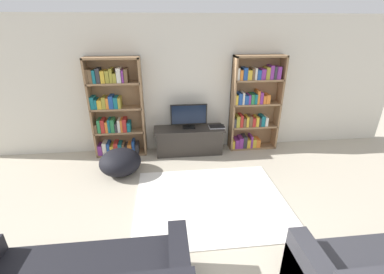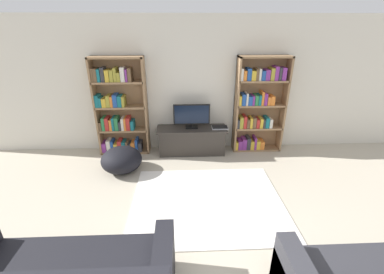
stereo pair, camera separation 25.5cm
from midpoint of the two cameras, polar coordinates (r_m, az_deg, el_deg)
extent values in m
cube|color=silver|center=(5.13, -2.98, 11.17)|extent=(8.80, 0.06, 2.60)
cube|color=#93704C|center=(5.23, -22.71, 5.61)|extent=(0.04, 0.30, 1.89)
cube|color=#93704C|center=(5.05, -12.36, 6.30)|extent=(0.04, 0.30, 1.89)
cube|color=#93704C|center=(5.24, -17.38, 6.41)|extent=(0.98, 0.04, 1.89)
cube|color=#93704C|center=(4.93, -19.01, 16.28)|extent=(0.98, 0.30, 0.04)
cube|color=#93704C|center=(5.46, -16.44, -3.33)|extent=(0.94, 0.30, 0.04)
cube|color=#7F338C|center=(5.49, -20.83, -2.47)|extent=(0.08, 0.24, 0.19)
cube|color=silver|center=(5.46, -19.97, -2.18)|extent=(0.08, 0.24, 0.25)
cube|color=#234C99|center=(5.44, -19.22, -2.22)|extent=(0.05, 0.24, 0.23)
cube|color=gold|center=(5.44, -18.50, -2.46)|extent=(0.07, 0.24, 0.18)
cube|color=#B72D28|center=(5.41, -17.71, -2.17)|extent=(0.08, 0.24, 0.23)
cube|color=#196B75|center=(5.40, -16.88, -2.24)|extent=(0.07, 0.24, 0.21)
cube|color=brown|center=(5.38, -16.20, -2.21)|extent=(0.04, 0.24, 0.21)
cube|color=#333338|center=(5.38, -15.61, -2.39)|extent=(0.05, 0.24, 0.17)
cube|color=orange|center=(5.37, -14.90, -2.26)|extent=(0.08, 0.24, 0.19)
cube|color=#234C99|center=(5.34, -14.15, -1.92)|extent=(0.05, 0.24, 0.26)
cube|color=#333338|center=(5.35, -13.39, -2.23)|extent=(0.07, 0.24, 0.19)
cube|color=#93704C|center=(5.27, -17.03, 1.26)|extent=(0.94, 0.30, 0.04)
cube|color=brown|center=(5.32, -21.70, 1.99)|extent=(0.05, 0.24, 0.17)
cube|color=#2D7F47|center=(5.29, -21.10, 2.46)|extent=(0.06, 0.24, 0.25)
cube|color=#B72D28|center=(5.27, -20.37, 2.48)|extent=(0.07, 0.24, 0.25)
cube|color=orange|center=(5.26, -19.63, 2.35)|extent=(0.05, 0.24, 0.22)
cube|color=#196B75|center=(5.24, -19.13, 2.57)|extent=(0.04, 0.24, 0.25)
cube|color=#2D7F47|center=(5.23, -18.45, 2.60)|extent=(0.07, 0.24, 0.25)
cube|color=#333338|center=(5.23, -17.71, 2.24)|extent=(0.05, 0.24, 0.17)
cube|color=silver|center=(5.20, -17.18, 2.59)|extent=(0.05, 0.24, 0.24)
cube|color=orange|center=(5.20, -16.67, 2.62)|extent=(0.04, 0.24, 0.24)
cube|color=#B72D28|center=(5.18, -16.03, 2.72)|extent=(0.07, 0.24, 0.25)
cube|color=#196B75|center=(5.18, -15.16, 2.40)|extent=(0.06, 0.24, 0.18)
cube|color=#93704C|center=(5.11, -17.66, 6.17)|extent=(0.94, 0.30, 0.04)
cube|color=#196B75|center=(5.17, -22.44, 7.16)|extent=(0.07, 0.24, 0.22)
cube|color=#196B75|center=(5.16, -21.76, 6.96)|extent=(0.04, 0.24, 0.18)
cube|color=gold|center=(5.14, -21.04, 6.96)|extent=(0.08, 0.24, 0.17)
cube|color=#9E9333|center=(5.11, -20.21, 7.30)|extent=(0.07, 0.24, 0.22)
cube|color=orange|center=(5.10, -19.52, 7.27)|extent=(0.05, 0.24, 0.20)
cube|color=#234C99|center=(5.08, -18.80, 7.49)|extent=(0.08, 0.24, 0.23)
cube|color=#196B75|center=(5.07, -17.87, 7.42)|extent=(0.07, 0.24, 0.21)
cube|color=#9E9333|center=(5.06, -17.13, 7.43)|extent=(0.05, 0.24, 0.20)
cube|color=#93704C|center=(5.00, -18.33, 11.33)|extent=(0.94, 0.30, 0.04)
cube|color=brown|center=(5.07, -23.48, 12.37)|extent=(0.04, 0.24, 0.24)
cube|color=brown|center=(5.05, -22.86, 12.39)|extent=(0.06, 0.24, 0.24)
cube|color=#196B75|center=(5.04, -22.15, 12.41)|extent=(0.05, 0.24, 0.23)
cube|color=#333338|center=(5.02, -21.40, 12.66)|extent=(0.07, 0.24, 0.26)
cube|color=gold|center=(5.00, -20.50, 12.51)|extent=(0.07, 0.24, 0.21)
cube|color=#9E9333|center=(4.98, -19.61, 12.59)|extent=(0.07, 0.24, 0.21)
cube|color=#9E9333|center=(4.97, -18.89, 12.86)|extent=(0.05, 0.24, 0.25)
cube|color=#9E9333|center=(4.96, -18.14, 12.46)|extent=(0.06, 0.24, 0.17)
cube|color=silver|center=(4.94, -17.34, 13.05)|extent=(0.08, 0.24, 0.26)
cube|color=#7F338C|center=(4.93, -16.54, 12.91)|extent=(0.04, 0.24, 0.22)
cube|color=brown|center=(4.92, -15.89, 13.08)|extent=(0.06, 0.24, 0.24)
cube|color=#93704C|center=(5.16, 7.61, 7.03)|extent=(0.04, 0.30, 1.89)
cube|color=#93704C|center=(5.46, 17.35, 7.08)|extent=(0.04, 0.30, 1.89)
cube|color=#93704C|center=(5.41, 12.19, 7.49)|extent=(0.98, 0.04, 1.89)
cube|color=#93704C|center=(5.11, 13.58, 17.09)|extent=(0.98, 0.30, 0.04)
cube|color=#93704C|center=(5.62, 11.78, -2.02)|extent=(0.94, 0.30, 0.04)
cube|color=gold|center=(5.45, 7.64, -1.37)|extent=(0.05, 0.24, 0.17)
cube|color=#7F338C|center=(5.46, 8.42, -1.23)|extent=(0.08, 0.24, 0.19)
cube|color=#7F338C|center=(5.48, 9.30, -1.01)|extent=(0.08, 0.24, 0.23)
cube|color=#333338|center=(5.49, 10.15, -0.85)|extent=(0.08, 0.24, 0.25)
cube|color=gold|center=(5.53, 10.90, -1.15)|extent=(0.07, 0.24, 0.18)
cube|color=#7F338C|center=(5.53, 11.54, -0.76)|extent=(0.04, 0.24, 0.25)
cube|color=gold|center=(5.57, 12.13, -1.05)|extent=(0.08, 0.24, 0.19)
cube|color=orange|center=(5.60, 12.93, -1.08)|extent=(0.08, 0.24, 0.17)
cube|color=#93704C|center=(5.43, 12.20, 2.48)|extent=(0.94, 0.30, 0.04)
cube|color=#333338|center=(5.27, 7.90, 3.35)|extent=(0.05, 0.24, 0.18)
cube|color=#9E9333|center=(5.27, 8.59, 3.62)|extent=(0.07, 0.24, 0.23)
cube|color=#B72D28|center=(5.29, 9.35, 3.73)|extent=(0.06, 0.24, 0.24)
cube|color=brown|center=(5.32, 9.99, 3.41)|extent=(0.05, 0.24, 0.18)
cube|color=gold|center=(5.33, 10.62, 3.59)|extent=(0.05, 0.24, 0.21)
cube|color=brown|center=(5.34, 11.28, 3.64)|extent=(0.06, 0.24, 0.21)
cube|color=#B72D28|center=(5.37, 11.99, 3.47)|extent=(0.06, 0.24, 0.18)
cube|color=gold|center=(5.39, 12.71, 3.58)|extent=(0.06, 0.24, 0.20)
cube|color=#333338|center=(5.41, 13.25, 3.52)|extent=(0.04, 0.24, 0.18)
cube|color=#196B75|center=(5.43, 13.89, 3.68)|extent=(0.07, 0.24, 0.21)
cube|color=silver|center=(5.46, 14.62, 3.55)|extent=(0.06, 0.24, 0.18)
cube|color=#93704C|center=(5.28, 12.64, 7.27)|extent=(0.94, 0.30, 0.04)
cube|color=gold|center=(5.12, 8.21, 8.35)|extent=(0.05, 0.24, 0.18)
cube|color=#234C99|center=(5.13, 8.99, 8.53)|extent=(0.07, 0.24, 0.22)
cube|color=silver|center=(5.15, 9.68, 8.63)|extent=(0.04, 0.24, 0.23)
cube|color=#234C99|center=(5.17, 10.34, 8.32)|extent=(0.08, 0.24, 0.17)
cube|color=#7F338C|center=(5.19, 11.01, 8.37)|extent=(0.04, 0.24, 0.18)
cube|color=#2D7F47|center=(5.21, 11.65, 8.42)|extent=(0.06, 0.24, 0.19)
cube|color=#196B75|center=(5.23, 12.32, 8.43)|extent=(0.05, 0.24, 0.19)
cube|color=orange|center=(5.23, 12.89, 8.77)|extent=(0.04, 0.24, 0.26)
cube|color=#7F338C|center=(5.26, 13.49, 8.58)|extent=(0.06, 0.24, 0.22)
cube|color=orange|center=(5.29, 14.14, 8.24)|extent=(0.05, 0.24, 0.16)
cube|color=orange|center=(5.31, 14.88, 8.31)|extent=(0.08, 0.24, 0.17)
cube|color=#93704C|center=(5.17, 13.11, 12.29)|extent=(0.94, 0.30, 0.04)
cube|color=silver|center=(5.01, 8.52, 13.78)|extent=(0.05, 0.24, 0.22)
cube|color=orange|center=(5.03, 9.19, 13.55)|extent=(0.06, 0.24, 0.18)
cube|color=#234C99|center=(5.05, 10.04, 13.75)|extent=(0.08, 0.24, 0.22)
cube|color=gold|center=(5.08, 10.95, 13.49)|extent=(0.08, 0.24, 0.18)
cube|color=brown|center=(5.09, 11.71, 13.67)|extent=(0.05, 0.24, 0.21)
cube|color=silver|center=(5.11, 12.26, 13.66)|extent=(0.04, 0.24, 0.21)
cube|color=#234C99|center=(5.13, 12.96, 13.43)|extent=(0.07, 0.24, 0.18)
cube|color=#7F338C|center=(5.16, 13.84, 13.49)|extent=(0.08, 0.24, 0.19)
cube|color=#9E9333|center=(5.18, 14.78, 13.63)|extent=(0.07, 0.24, 0.23)
cube|color=#7F338C|center=(5.21, 15.59, 13.75)|extent=(0.07, 0.24, 0.26)
cube|color=#333338|center=(5.23, 16.28, 13.62)|extent=(0.05, 0.24, 0.24)
cube|color=#7F338C|center=(5.26, 17.04, 13.55)|extent=(0.08, 0.24, 0.23)
cube|color=#332D28|center=(5.19, -2.07, -0.94)|extent=(1.30, 0.44, 0.49)
cube|color=#332D28|center=(5.08, -2.12, 1.77)|extent=(1.38, 0.47, 0.04)
cube|color=black|center=(5.09, -2.14, 2.21)|extent=(0.24, 0.16, 0.03)
cylinder|color=black|center=(5.08, -2.15, 2.63)|extent=(0.04, 0.04, 0.05)
cube|color=black|center=(5.00, -2.19, 5.03)|extent=(0.71, 0.04, 0.40)
cube|color=black|center=(4.98, -2.17, 4.96)|extent=(0.66, 0.00, 0.36)
cube|color=#B7B7BC|center=(5.12, 4.13, 2.25)|extent=(0.32, 0.21, 0.02)
cube|color=black|center=(5.11, 4.13, 2.39)|extent=(0.30, 0.20, 0.00)
cube|color=white|center=(3.93, 2.31, -14.09)|extent=(2.20, 1.79, 0.02)
ellipsoid|color=black|center=(4.69, -17.17, -5.35)|extent=(0.71, 0.71, 0.44)
camera|label=1|loc=(0.13, -91.72, -0.76)|focal=24.00mm
camera|label=2|loc=(0.13, 88.28, 0.76)|focal=24.00mm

